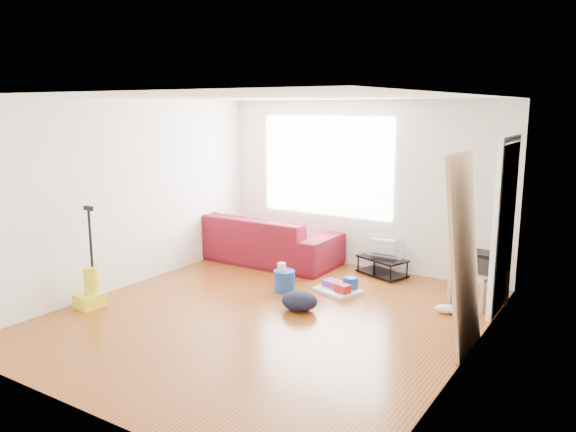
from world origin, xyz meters
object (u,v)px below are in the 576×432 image
Objects in this scene: sofa at (261,260)px; side_table at (478,276)px; cleaning_tray at (340,288)px; bucket at (284,291)px; vacuum at (90,288)px; tv_stand at (382,266)px; backpack at (299,310)px.

side_table is at bearing 176.47° from sofa.
cleaning_tray is (1.78, -0.73, 0.06)m from sofa.
bucket is 0.43× the size of cleaning_tray.
cleaning_tray is (0.64, 0.35, 0.06)m from bucket.
tv_stand is at bearing 55.32° from vacuum.
tv_stand is 3.98m from vacuum.
backpack is 2.55m from vacuum.
cleaning_tray is (-0.17, -1.00, -0.08)m from tv_stand.
sofa reaches higher than tv_stand.
sofa is 2.32m from backpack.
bucket is at bearing 136.61° from sofa.
side_table reaches higher than tv_stand.
sofa reaches higher than bucket.
vacuum is (-2.49, -3.10, 0.09)m from tv_stand.
bucket is 0.75m from backpack.
sofa is 3.89× the size of cleaning_tray.
vacuum reaches higher than cleaning_tray.
vacuum reaches higher than tv_stand.
backpack is (-0.09, -0.86, -0.06)m from cleaning_tray.
sofa is at bearing 83.42° from vacuum.
cleaning_tray is at bearing -162.38° from side_table.
side_table reaches higher than cleaning_tray.
side_table is at bearing 37.60° from vacuum.
sofa is at bearing 136.61° from bucket.
side_table is 2.41× the size of bucket.
sofa reaches higher than cleaning_tray.
cleaning_tray is 1.49× the size of backpack.
vacuum is at bearing -146.42° from side_table.
side_table is 2.46m from bucket.
tv_stand is at bearing 80.19° from cleaning_tray.
tv_stand is 1.17× the size of side_table.
side_table is 1.74m from cleaning_tray.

